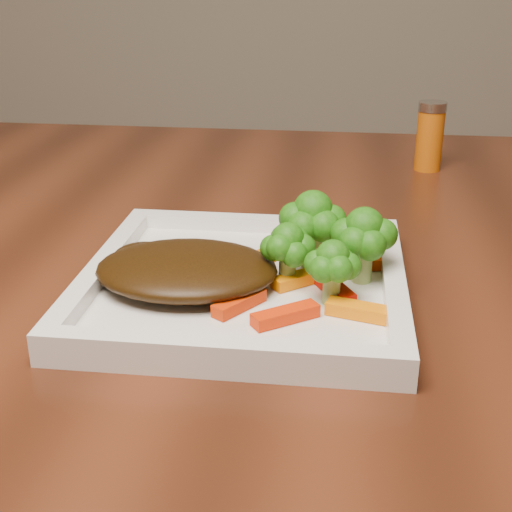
# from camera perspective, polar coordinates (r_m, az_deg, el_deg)

# --- Properties ---
(dining_table) EXTENTS (1.60, 0.90, 0.75)m
(dining_table) POSITION_cam_1_polar(r_m,az_deg,el_deg) (0.98, 13.34, -19.23)
(dining_table) COLOR #4E2211
(dining_table) RESTS_ON floor
(plate) EXTENTS (0.27, 0.27, 0.01)m
(plate) POSITION_cam_1_polar(r_m,az_deg,el_deg) (0.61, -0.93, -2.62)
(plate) COLOR white
(plate) RESTS_ON dining_table
(steak) EXTENTS (0.16, 0.13, 0.03)m
(steak) POSITION_cam_1_polar(r_m,az_deg,el_deg) (0.60, -5.57, -1.06)
(steak) COLOR #362008
(steak) RESTS_ON plate
(broccoli_0) EXTENTS (0.07, 0.07, 0.07)m
(broccoli_0) POSITION_cam_1_polar(r_m,az_deg,el_deg) (0.63, 4.53, 2.13)
(broccoli_0) COLOR #1A6F12
(broccoli_0) RESTS_ON plate
(broccoli_1) EXTENTS (0.07, 0.07, 0.06)m
(broccoli_1) POSITION_cam_1_polar(r_m,az_deg,el_deg) (0.61, 8.57, 0.81)
(broccoli_1) COLOR #2D6B11
(broccoli_1) RESTS_ON plate
(broccoli_2) EXTENTS (0.06, 0.06, 0.06)m
(broccoli_2) POSITION_cam_1_polar(r_m,az_deg,el_deg) (0.57, 6.12, -1.07)
(broccoli_2) COLOR #177814
(broccoli_2) RESTS_ON plate
(broccoli_3) EXTENTS (0.07, 0.07, 0.06)m
(broccoli_3) POSITION_cam_1_polar(r_m,az_deg,el_deg) (0.60, 2.55, 0.47)
(broccoli_3) COLOR #247814
(broccoli_3) RESTS_ON plate
(carrot_0) EXTENTS (0.05, 0.04, 0.01)m
(carrot_0) POSITION_cam_1_polar(r_m,az_deg,el_deg) (0.55, 2.37, -4.75)
(carrot_0) COLOR red
(carrot_0) RESTS_ON plate
(carrot_1) EXTENTS (0.06, 0.03, 0.01)m
(carrot_1) POSITION_cam_1_polar(r_m,az_deg,el_deg) (0.56, 8.69, -4.42)
(carrot_1) COLOR orange
(carrot_1) RESTS_ON plate
(carrot_2) EXTENTS (0.04, 0.05, 0.01)m
(carrot_2) POSITION_cam_1_polar(r_m,az_deg,el_deg) (0.56, -1.35, -3.78)
(carrot_2) COLOR red
(carrot_2) RESTS_ON plate
(carrot_3) EXTENTS (0.06, 0.02, 0.01)m
(carrot_3) POSITION_cam_1_polar(r_m,az_deg,el_deg) (0.64, 8.45, -0.52)
(carrot_3) COLOR #DA3903
(carrot_3) RESTS_ON plate
(carrot_4) EXTENTS (0.04, 0.06, 0.01)m
(carrot_4) POSITION_cam_1_polar(r_m,az_deg,el_deg) (0.67, 2.09, 0.62)
(carrot_4) COLOR #E05F03
(carrot_4) RESTS_ON plate
(carrot_5) EXTENTS (0.04, 0.05, 0.01)m
(carrot_5) POSITION_cam_1_polar(r_m,az_deg,el_deg) (0.59, 6.31, -2.64)
(carrot_5) COLOR red
(carrot_5) RESTS_ON plate
(carrot_6) EXTENTS (0.05, 0.04, 0.01)m
(carrot_6) POSITION_cam_1_polar(r_m,az_deg,el_deg) (0.61, 3.59, -1.80)
(carrot_6) COLOR orange
(carrot_6) RESTS_ON plate
(spice_shaker) EXTENTS (0.04, 0.04, 0.09)m
(spice_shaker) POSITION_cam_1_polar(r_m,az_deg,el_deg) (0.99, 13.73, 9.29)
(spice_shaker) COLOR #C75C0B
(spice_shaker) RESTS_ON dining_table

